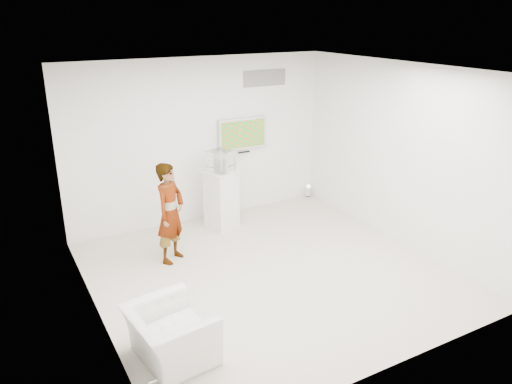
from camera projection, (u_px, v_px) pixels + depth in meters
room at (270, 178)px, 7.05m from camera, size 5.01×5.01×3.00m
tv at (243, 134)px, 9.43m from camera, size 1.00×0.08×0.60m
logo_decal at (265, 78)px, 9.35m from camera, size 0.90×0.02×0.30m
person at (170, 213)px, 7.68m from camera, size 0.70×0.66×1.60m
armchair at (170, 335)px, 5.58m from camera, size 0.94×1.05×0.62m
pedestal at (221, 199)px, 9.00m from camera, size 0.65×0.65×1.07m
floor_uplight at (308, 192)px, 10.51m from camera, size 0.21×0.21×0.29m
vitrine at (221, 161)px, 8.76m from camera, size 0.49×0.49×0.37m
console at (221, 165)px, 8.78m from camera, size 0.09×0.18×0.24m
wii_remote at (168, 168)px, 7.74m from camera, size 0.13×0.14×0.04m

